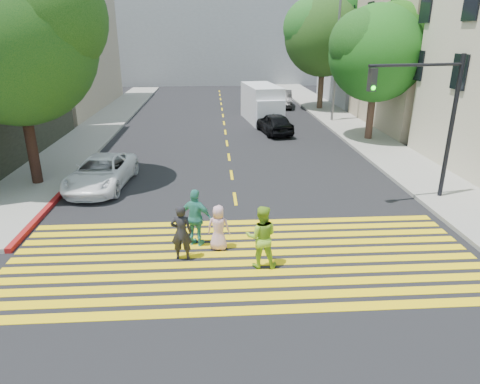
{
  "coord_description": "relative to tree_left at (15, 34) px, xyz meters",
  "views": [
    {
      "loc": [
        -0.8,
        -9.54,
        6.08
      ],
      "look_at": [
        0.0,
        3.0,
        1.4
      ],
      "focal_mm": 32.0,
      "sensor_mm": 36.0,
      "label": 1
    }
  ],
  "objects": [
    {
      "name": "lane_line",
      "position": [
        8.18,
        14.38,
        -6.04
      ],
      "size": [
        0.12,
        34.4,
        0.01
      ],
      "color": "yellow",
      "rests_on": "ground"
    },
    {
      "name": "white_sedan",
      "position": [
        2.69,
        -0.38,
        -5.4
      ],
      "size": [
        2.52,
        4.78,
        1.28
      ],
      "primitive_type": "imported",
      "rotation": [
        0.0,
        0.0,
        -0.09
      ],
      "color": "white",
      "rests_on": "ground"
    },
    {
      "name": "backdrop_block",
      "position": [
        8.18,
        39.88,
        -0.04
      ],
      "size": [
        30.0,
        8.0,
        12.0
      ],
      "primitive_type": "cube",
      "color": "gray",
      "rests_on": "ground"
    },
    {
      "name": "tree_right_far",
      "position": [
        16.48,
        18.14,
        0.17
      ],
      "size": [
        7.06,
        6.44,
        9.2
      ],
      "rotation": [
        0.0,
        0.0,
        -0.02
      ],
      "color": "#322113",
      "rests_on": "ground"
    },
    {
      "name": "tree_right_near",
      "position": [
        16.76,
        7.07,
        -0.77
      ],
      "size": [
        6.07,
        5.65,
        7.8
      ],
      "rotation": [
        0.0,
        0.0,
        0.06
      ],
      "color": "#4A2E25",
      "rests_on": "ground"
    },
    {
      "name": "pedestrian_extra",
      "position": [
        6.81,
        -5.91,
        -5.15
      ],
      "size": [
        1.14,
        0.82,
        1.79
      ],
      "primitive_type": "imported",
      "rotation": [
        0.0,
        0.0,
        2.73
      ],
      "color": "teal",
      "rests_on": "ground"
    },
    {
      "name": "building_right_tan",
      "position": [
        23.18,
        10.88,
        -1.04
      ],
      "size": [
        10.0,
        10.0,
        10.0
      ],
      "primitive_type": "cube",
      "color": "tan",
      "rests_on": "ground"
    },
    {
      "name": "street_lamp",
      "position": [
        15.81,
        12.7,
        -0.72
      ],
      "size": [
        2.08,
        0.67,
        9.28
      ],
      "rotation": [
        0.0,
        0.0,
        0.23
      ],
      "color": "slate",
      "rests_on": "ground"
    },
    {
      "name": "pedestrian_man",
      "position": [
        6.43,
        -6.74,
        -5.22
      ],
      "size": [
        0.63,
        0.45,
        1.65
      ],
      "primitive_type": "imported",
      "rotation": [
        0.0,
        0.0,
        3.05
      ],
      "color": "black",
      "rests_on": "ground"
    },
    {
      "name": "building_right_grey",
      "position": [
        23.18,
        21.88,
        -1.04
      ],
      "size": [
        10.0,
        10.0,
        10.0
      ],
      "primitive_type": "cube",
      "color": "gray",
      "rests_on": "ground"
    },
    {
      "name": "ground",
      "position": [
        8.18,
        -8.12,
        -6.04
      ],
      "size": [
        120.0,
        120.0,
        0.0
      ],
      "primitive_type": "plane",
      "color": "black"
    },
    {
      "name": "silver_car",
      "position": [
        11.37,
        21.5,
        -5.42
      ],
      "size": [
        1.89,
        4.37,
        1.25
      ],
      "primitive_type": "imported",
      "rotation": [
        0.0,
        0.0,
        3.11
      ],
      "color": "gray",
      "rests_on": "ground"
    },
    {
      "name": "crosswalk",
      "position": [
        8.18,
        -6.85,
        -6.04
      ],
      "size": [
        13.4,
        5.3,
        0.01
      ],
      "color": "yellow",
      "rests_on": "ground"
    },
    {
      "name": "building_left_tan",
      "position": [
        -7.82,
        19.88,
        -1.04
      ],
      "size": [
        12.0,
        16.0,
        10.0
      ],
      "primitive_type": "cube",
      "color": "tan",
      "rests_on": "ground"
    },
    {
      "name": "traffic_signal",
      "position": [
        15.14,
        -2.83,
        -2.53
      ],
      "size": [
        3.67,
        0.91,
        5.43
      ],
      "rotation": [
        0.0,
        0.0,
        0.18
      ],
      "color": "black",
      "rests_on": "ground"
    },
    {
      "name": "sidewalk_right",
      "position": [
        16.68,
        6.88,
        -5.97
      ],
      "size": [
        3.0,
        60.0,
        0.15
      ],
      "primitive_type": "cube",
      "color": "gray",
      "rests_on": "ground"
    },
    {
      "name": "pedestrian_woman",
      "position": [
        8.63,
        -7.29,
        -5.15
      ],
      "size": [
        0.93,
        0.76,
        1.79
      ],
      "primitive_type": "imported",
      "rotation": [
        0.0,
        0.0,
        3.04
      ],
      "color": "#8CC02B",
      "rests_on": "ground"
    },
    {
      "name": "dark_car_near",
      "position": [
        11.31,
        9.25,
        -5.37
      ],
      "size": [
        2.23,
        4.17,
        1.35
      ],
      "primitive_type": "imported",
      "rotation": [
        0.0,
        0.0,
        3.31
      ],
      "color": "black",
      "rests_on": "ground"
    },
    {
      "name": "white_van",
      "position": [
        10.99,
        13.36,
        -4.82
      ],
      "size": [
        2.69,
        5.68,
        2.58
      ],
      "rotation": [
        0.0,
        0.0,
        0.13
      ],
      "color": "silver",
      "rests_on": "ground"
    },
    {
      "name": "pedestrian_child",
      "position": [
        7.48,
        -6.21,
        -5.35
      ],
      "size": [
        0.76,
        0.57,
        1.39
      ],
      "primitive_type": "imported",
      "rotation": [
        0.0,
        0.0,
        2.93
      ],
      "color": "#D4A0AE",
      "rests_on": "ground"
    },
    {
      "name": "sidewalk_left",
      "position": [
        -0.32,
        13.88,
        -5.97
      ],
      "size": [
        3.0,
        40.0,
        0.15
      ],
      "primitive_type": "cube",
      "color": "gray",
      "rests_on": "ground"
    },
    {
      "name": "tree_left",
      "position": [
        0.0,
        0.0,
        0.0
      ],
      "size": [
        7.85,
        7.52,
        8.97
      ],
      "rotation": [
        0.0,
        0.0,
        -0.24
      ],
      "color": "black",
      "rests_on": "ground"
    },
    {
      "name": "curb_red",
      "position": [
        1.28,
        -2.12,
        -5.96
      ],
      "size": [
        0.2,
        8.0,
        0.16
      ],
      "primitive_type": "cube",
      "color": "maroon",
      "rests_on": "ground"
    },
    {
      "name": "dark_car_parked",
      "position": [
        13.52,
        19.71,
        -5.34
      ],
      "size": [
        2.03,
        4.43,
        1.41
      ],
      "primitive_type": "imported",
      "rotation": [
        0.0,
        0.0,
        -0.13
      ],
      "color": "black",
      "rests_on": "ground"
    }
  ]
}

